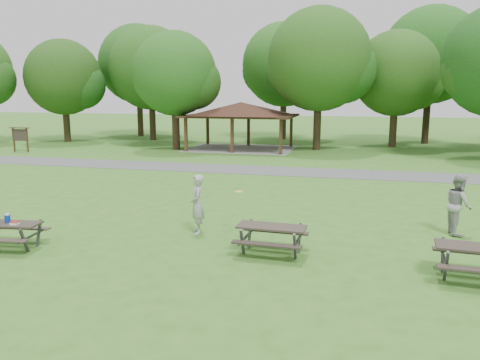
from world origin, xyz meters
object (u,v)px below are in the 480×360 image
object	(u,v)px
picnic_table_middle	(271,232)
frisbee_thrower	(197,204)
picnic_table_near	(2,224)
frisbee_catcher	(458,204)

from	to	relation	value
picnic_table_middle	frisbee_thrower	size ratio (longest dim) A/B	1.03
picnic_table_near	picnic_table_middle	bearing A→B (deg)	10.92
picnic_table_middle	frisbee_catcher	size ratio (longest dim) A/B	1.02
picnic_table_near	picnic_table_middle	world-z (taller)	picnic_table_near
frisbee_thrower	frisbee_catcher	size ratio (longest dim) A/B	0.99
frisbee_thrower	frisbee_catcher	distance (m)	8.42
picnic_table_middle	frisbee_thrower	bearing A→B (deg)	153.73
picnic_table_middle	frisbee_catcher	xyz separation A→B (m)	(5.49, 3.33, 0.36)
picnic_table_middle	frisbee_catcher	bearing A→B (deg)	31.28
picnic_table_near	picnic_table_middle	distance (m)	7.87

